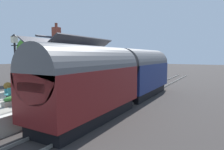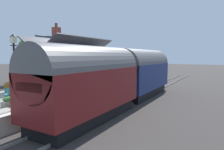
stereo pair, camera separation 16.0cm
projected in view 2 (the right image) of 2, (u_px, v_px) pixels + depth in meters
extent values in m
plane|color=#383330|center=(110.00, 104.00, 15.60)|extent=(160.00, 160.00, 0.00)
cube|color=#A39B8C|center=(69.00, 93.00, 17.68)|extent=(32.00, 6.56, 0.94)
cube|color=beige|center=(98.00, 90.00, 16.10)|extent=(32.00, 0.36, 0.02)
cube|color=gray|center=(129.00, 105.00, 14.79)|extent=(52.00, 0.08, 0.14)
cube|color=gray|center=(112.00, 103.00, 15.51)|extent=(52.00, 0.08, 0.14)
cube|color=black|center=(142.00, 91.00, 18.98)|extent=(7.51, 2.29, 0.70)
cube|color=navy|center=(142.00, 76.00, 18.83)|extent=(8.16, 2.70, 2.30)
cylinder|color=#515154|center=(142.00, 64.00, 18.72)|extent=(8.16, 2.65, 2.65)
cube|color=black|center=(129.00, 72.00, 19.48)|extent=(6.94, 0.03, 0.80)
cylinder|color=black|center=(151.00, 88.00, 21.09)|extent=(0.70, 2.16, 0.70)
cylinder|color=black|center=(131.00, 96.00, 16.86)|extent=(0.70, 2.16, 0.70)
cube|color=black|center=(156.00, 69.00, 22.33)|extent=(0.04, 2.16, 0.90)
cylinder|color=#F2EDCC|center=(156.00, 78.00, 22.44)|extent=(0.06, 0.24, 0.24)
cube|color=red|center=(156.00, 82.00, 22.52)|extent=(0.16, 2.56, 0.24)
cube|color=black|center=(89.00, 114.00, 11.63)|extent=(7.24, 2.29, 0.70)
cube|color=maroon|center=(88.00, 89.00, 11.48)|extent=(7.87, 2.70, 2.30)
cylinder|color=#515154|center=(88.00, 69.00, 11.37)|extent=(7.87, 2.65, 2.65)
cube|color=black|center=(70.00, 82.00, 12.13)|extent=(6.69, 0.03, 0.80)
cylinder|color=black|center=(109.00, 105.00, 13.66)|extent=(0.70, 2.16, 0.70)
cylinder|color=black|center=(59.00, 126.00, 9.59)|extent=(0.70, 2.16, 0.70)
cube|color=white|center=(71.00, 69.00, 19.02)|extent=(7.37, 4.31, 2.99)
cube|color=#38383F|center=(79.00, 46.00, 18.28)|extent=(7.87, 2.42, 1.58)
cube|color=#38383F|center=(62.00, 47.00, 19.34)|extent=(7.87, 2.42, 1.58)
cylinder|color=#38383F|center=(70.00, 39.00, 18.74)|extent=(7.87, 0.16, 0.16)
cube|color=brown|center=(57.00, 41.00, 17.25)|extent=(0.56, 0.56, 2.25)
cylinder|color=brown|center=(56.00, 25.00, 17.13)|extent=(0.24, 0.24, 0.36)
cube|color=teal|center=(96.00, 74.00, 18.92)|extent=(0.90, 0.06, 2.10)
cube|color=teal|center=(87.00, 68.00, 17.64)|extent=(0.80, 0.05, 1.10)
cube|color=teal|center=(104.00, 67.00, 20.06)|extent=(0.80, 0.05, 1.10)
cube|color=teal|center=(16.00, 93.00, 12.58)|extent=(1.41, 0.43, 0.06)
cube|color=teal|center=(18.00, 90.00, 12.47)|extent=(1.40, 0.14, 0.40)
cube|color=black|center=(8.00, 98.00, 12.12)|extent=(0.07, 0.36, 0.44)
cube|color=black|center=(24.00, 95.00, 13.09)|extent=(0.07, 0.36, 0.44)
cube|color=gray|center=(10.00, 103.00, 11.17)|extent=(0.92, 0.32, 0.28)
ellipsoid|color=#3D8438|center=(10.00, 99.00, 11.15)|extent=(0.83, 0.29, 0.29)
cylinder|color=#9E5138|center=(49.00, 93.00, 14.14)|extent=(0.50, 0.50, 0.38)
ellipsoid|color=#4C8C2D|center=(49.00, 86.00, 14.09)|extent=(0.69, 0.69, 0.73)
cone|color=#BA555E|center=(49.00, 83.00, 14.07)|extent=(0.13, 0.13, 0.28)
cylinder|color=teal|center=(8.00, 91.00, 15.06)|extent=(0.47, 0.47, 0.34)
ellipsoid|color=olive|center=(8.00, 86.00, 15.02)|extent=(0.56, 0.56, 0.56)
cone|color=#CF3251|center=(8.00, 83.00, 15.01)|extent=(0.12, 0.12, 0.23)
cone|color=#9E5138|center=(117.00, 78.00, 23.82)|extent=(0.41, 0.41, 0.31)
cylinder|color=#9E5138|center=(117.00, 79.00, 23.83)|extent=(0.23, 0.23, 0.06)
ellipsoid|color=#2D7233|center=(117.00, 75.00, 23.79)|extent=(0.51, 0.51, 0.52)
cone|color=#DE2360|center=(117.00, 74.00, 23.77)|extent=(0.10, 0.10, 0.21)
cylinder|color=black|center=(15.00, 77.00, 10.22)|extent=(0.10, 0.10, 3.47)
cylinder|color=black|center=(14.00, 45.00, 10.07)|extent=(0.05, 0.50, 0.05)
cube|color=beige|center=(13.00, 40.00, 10.04)|extent=(0.24, 0.24, 0.32)
cone|color=black|center=(13.00, 35.00, 10.02)|extent=(0.32, 0.32, 0.14)
cylinder|color=black|center=(130.00, 76.00, 22.58)|extent=(0.06, 0.06, 1.10)
cylinder|color=black|center=(132.00, 75.00, 23.10)|extent=(0.06, 0.06, 1.10)
cube|color=maroon|center=(131.00, 69.00, 22.77)|extent=(0.90, 0.06, 0.44)
cube|color=black|center=(131.00, 69.00, 22.77)|extent=(0.96, 0.03, 0.50)
cylinder|color=#4C3828|center=(58.00, 74.00, 24.14)|extent=(0.25, 0.25, 3.06)
ellipsoid|color=olive|center=(57.00, 52.00, 23.89)|extent=(3.02, 3.24, 3.28)
cylinder|color=#4C3828|center=(78.00, 68.00, 29.72)|extent=(0.43, 0.43, 3.95)
ellipsoid|color=#4C8C2D|center=(78.00, 48.00, 29.44)|extent=(2.84, 2.65, 2.84)
cylinder|color=#4C3828|center=(30.00, 70.00, 27.52)|extent=(0.30, 0.30, 3.59)
ellipsoid|color=#4C8C2D|center=(29.00, 49.00, 27.24)|extent=(2.92, 2.78, 3.09)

